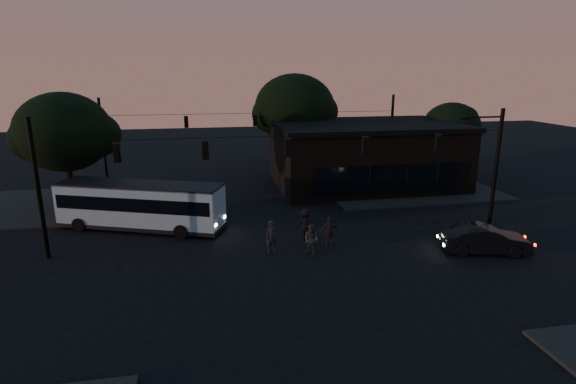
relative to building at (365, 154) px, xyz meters
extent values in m
plane|color=black|center=(-9.00, -15.97, -2.71)|extent=(120.00, 120.00, 0.00)
cube|color=black|center=(3.00, -1.97, -2.63)|extent=(14.00, 10.00, 0.15)
cube|color=black|center=(-23.00, -1.97, -2.63)|extent=(14.00, 10.00, 0.15)
cube|color=black|center=(0.00, 0.03, -0.21)|extent=(15.00, 10.00, 5.00)
cube|color=black|center=(0.00, 0.03, 2.49)|extent=(15.40, 10.40, 0.40)
cube|color=black|center=(0.00, -5.09, -0.91)|extent=(11.50, 0.18, 2.00)
cylinder|color=black|center=(-5.00, 6.03, -0.71)|extent=(0.44, 0.44, 4.00)
ellipsoid|color=black|center=(-5.00, 6.03, 3.49)|extent=(7.60, 7.60, 6.46)
cylinder|color=black|center=(9.00, 2.03, -1.21)|extent=(0.44, 0.44, 3.00)
ellipsoid|color=black|center=(9.00, 2.03, 1.94)|extent=(5.20, 5.20, 4.42)
cylinder|color=black|center=(-23.00, -2.97, -0.91)|extent=(0.44, 0.44, 3.60)
ellipsoid|color=black|center=(-23.00, -2.97, 2.87)|extent=(6.40, 6.40, 5.44)
cylinder|color=black|center=(-22.00, -11.97, 1.04)|extent=(0.24, 0.24, 7.50)
cylinder|color=black|center=(4.00, -11.97, 1.04)|extent=(0.24, 0.24, 7.50)
cylinder|color=black|center=(-9.00, -11.97, 3.49)|extent=(26.00, 0.03, 0.03)
cube|color=black|center=(-18.00, -11.97, 2.84)|extent=(0.34, 0.30, 1.00)
cube|color=black|center=(-13.50, -11.97, 2.84)|extent=(0.34, 0.30, 1.00)
cube|color=black|center=(-9.00, -11.97, 2.84)|extent=(0.34, 0.30, 1.00)
cube|color=black|center=(-4.50, -11.97, 2.84)|extent=(0.34, 0.30, 1.00)
cube|color=black|center=(0.00, -11.97, 2.84)|extent=(0.34, 0.30, 1.00)
cylinder|color=black|center=(-22.00, 4.03, 1.04)|extent=(0.24, 0.24, 7.50)
cylinder|color=black|center=(4.00, 4.03, 1.04)|extent=(0.24, 0.24, 7.50)
cylinder|color=black|center=(-9.00, 4.03, 3.29)|extent=(26.00, 0.03, 0.03)
cube|color=black|center=(-15.00, 4.03, 2.64)|extent=(0.34, 0.30, 1.00)
cube|color=black|center=(-9.00, 4.03, 2.64)|extent=(0.34, 0.30, 1.00)
cube|color=black|center=(-3.00, 4.03, 2.64)|extent=(0.34, 0.30, 1.00)
cube|color=#A1BCCD|center=(-17.64, -8.11, -1.06)|extent=(10.50, 5.94, 2.45)
cube|color=black|center=(-17.64, -8.11, -0.83)|extent=(10.12, 5.83, 0.85)
cube|color=black|center=(-17.64, -8.11, 0.16)|extent=(10.50, 5.94, 0.14)
cube|color=black|center=(-17.64, -8.11, -2.38)|extent=(10.61, 6.03, 0.24)
cylinder|color=black|center=(-21.44, -7.89, -2.28)|extent=(0.87, 0.53, 0.85)
cylinder|color=black|center=(-20.59, -5.70, -2.28)|extent=(0.87, 0.53, 0.85)
cylinder|color=black|center=(-15.17, -10.33, -2.28)|extent=(0.87, 0.53, 0.85)
cylinder|color=black|center=(-14.32, -8.14, -2.28)|extent=(0.87, 0.53, 0.85)
imported|color=black|center=(1.26, -15.58, -1.94)|extent=(4.91, 2.72, 1.53)
imported|color=black|center=(-10.16, -13.32, -1.82)|extent=(0.66, 0.44, 1.78)
imported|color=#31312D|center=(-8.12, -14.11, -1.85)|extent=(1.05, 1.05, 1.71)
imported|color=black|center=(-6.83, -13.11, -1.82)|extent=(1.08, 0.53, 1.77)
imported|color=black|center=(-7.94, -11.94, -1.75)|extent=(1.42, 1.12, 1.92)
camera|label=1|loc=(-13.52, -36.11, 6.95)|focal=28.00mm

